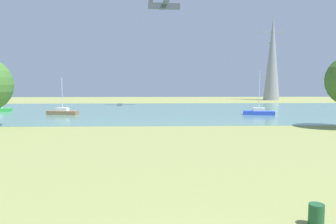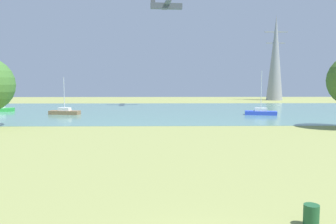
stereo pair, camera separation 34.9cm
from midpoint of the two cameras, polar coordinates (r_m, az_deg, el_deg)
ground_plane at (r=31.39m, az=1.36°, el=-4.39°), size 160.00×160.00×0.00m
litter_bin at (r=13.85m, az=23.91°, el=-15.81°), size 0.56×0.56×0.80m
water_surface at (r=59.16m, az=0.25°, el=0.19°), size 140.00×40.00×0.02m
sailboat_blue at (r=54.05m, az=15.69°, el=-0.01°), size 5.01×2.51×6.84m
sailboat_brown at (r=55.18m, az=-17.04°, el=0.04°), size 4.99×2.36×5.80m
electricity_pylon at (r=97.67m, az=17.92°, el=8.79°), size 6.40×4.40×23.28m
light_aircraft at (r=70.93m, az=-0.17°, el=17.63°), size 6.48×8.47×2.10m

